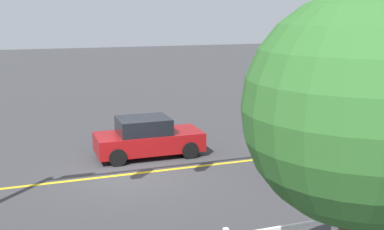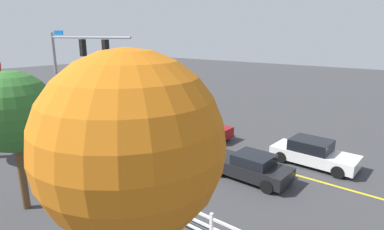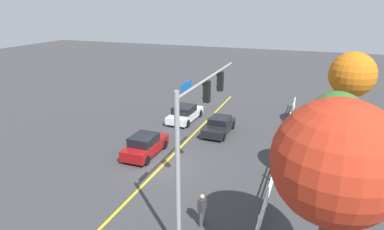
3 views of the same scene
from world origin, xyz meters
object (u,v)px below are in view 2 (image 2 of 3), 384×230
Objects in this scene: car_2 at (313,153)px; pedestrian at (74,129)px; car_1 at (250,167)px; tree_1 at (131,146)px; tree_2 at (13,112)px; car_0 at (202,127)px.

car_2 is 14.94m from pedestrian.
car_1 is 0.60× the size of tree_1.
tree_2 is at bearing -121.15° from car_2.
car_0 is 12.32m from tree_2.
car_1 is 10.67m from tree_1.
car_0 is 2.37× the size of pedestrian.
car_2 is at bearing -87.07° from tree_1.
car_2 is (-7.58, -0.05, -0.04)m from car_0.
car_1 is at bearing -75.11° from tree_1.
car_0 is 8.63m from pedestrian.
car_0 is 7.58m from car_2.
pedestrian is 0.30× the size of tree_2.
tree_2 is at bearing -120.05° from pedestrian.
tree_1 reaches higher than car_0.
car_2 is 0.67× the size of tree_1.
pedestrian reaches higher than car_1.
tree_2 is at bearing -8.24° from tree_1.
tree_2 reaches higher than car_2.
tree_1 is (-0.67, 13.12, 4.33)m from car_2.
car_1 is 2.39× the size of pedestrian.
car_2 is at bearing 0.65° from car_0.
tree_1 is 8.51m from tree_2.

